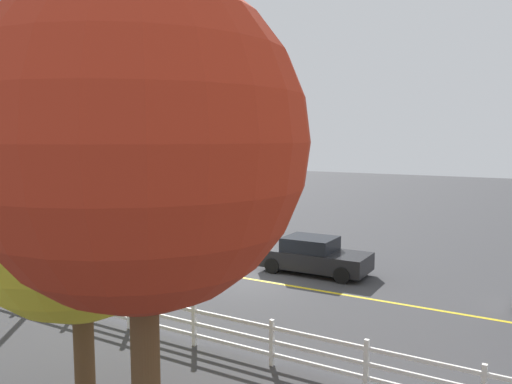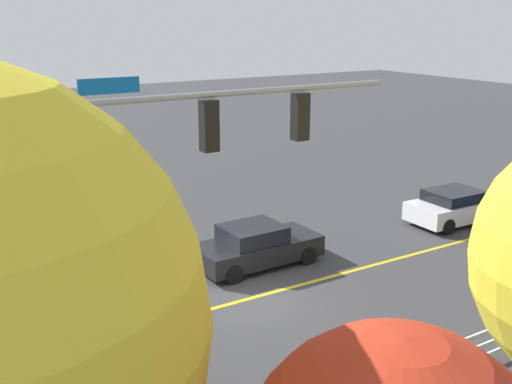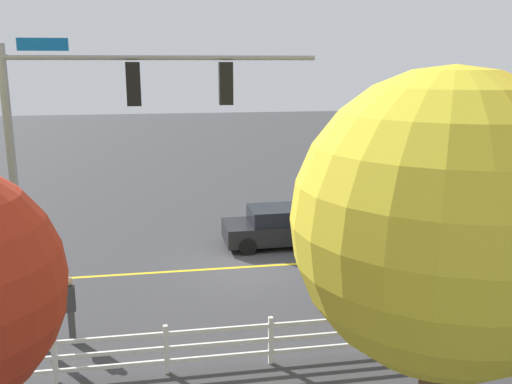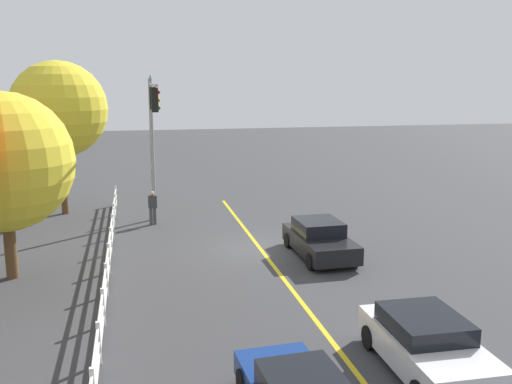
# 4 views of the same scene
# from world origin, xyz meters

# --- Properties ---
(ground_plane) EXTENTS (120.00, 120.00, 0.00)m
(ground_plane) POSITION_xyz_m (0.00, 0.00, 0.00)
(ground_plane) COLOR #38383A
(lane_center_stripe) EXTENTS (28.00, 0.16, 0.01)m
(lane_center_stripe) POSITION_xyz_m (-4.00, 0.00, 0.00)
(lane_center_stripe) COLOR gold
(lane_center_stripe) RESTS_ON ground_plane
(signal_assembly) EXTENTS (7.25, 0.38, 7.30)m
(signal_assembly) POSITION_xyz_m (4.29, 4.18, 5.13)
(signal_assembly) COLOR gray
(signal_assembly) RESTS_ON ground_plane
(car_1) EXTENTS (4.43, 2.08, 1.47)m
(car_1) POSITION_xyz_m (-1.51, -2.14, 0.71)
(car_1) COLOR black
(car_1) RESTS_ON ground_plane
(pedestrian) EXTENTS (0.31, 0.43, 1.69)m
(pedestrian) POSITION_xyz_m (5.20, 4.31, 0.93)
(pedestrian) COLOR #3F3F42
(pedestrian) RESTS_ON ground_plane
(white_rail_fence) EXTENTS (26.10, 0.10, 1.15)m
(white_rail_fence) POSITION_xyz_m (-3.00, 6.20, 0.60)
(white_rail_fence) COLOR white
(white_rail_fence) RESTS_ON ground_plane
(tree_3) EXTENTS (4.95, 4.95, 6.75)m
(tree_3) POSITION_xyz_m (-1.58, 9.64, 4.26)
(tree_3) COLOR brown
(tree_3) RESTS_ON ground_plane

